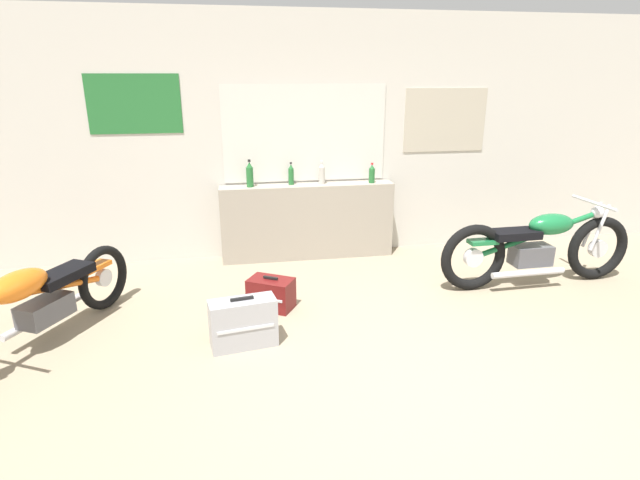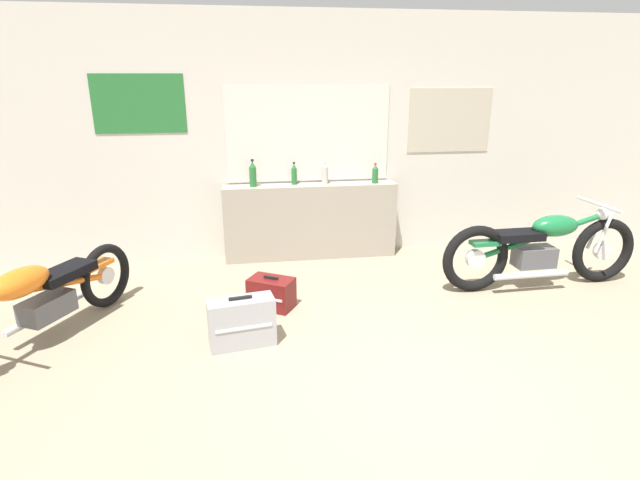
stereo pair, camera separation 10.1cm
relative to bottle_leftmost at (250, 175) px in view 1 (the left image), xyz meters
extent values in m
plane|color=gray|center=(1.08, -2.99, -1.03)|extent=(24.00, 24.00, 0.00)
cube|color=beige|center=(1.08, 0.19, 0.37)|extent=(10.00, 0.06, 2.80)
cube|color=silver|center=(0.66, 0.15, 0.43)|extent=(1.83, 0.01, 1.04)
cube|color=beige|center=(0.66, 0.15, 0.43)|extent=(1.89, 0.01, 1.10)
cube|color=#B2A893|center=(2.37, 0.15, 0.56)|extent=(1.02, 0.01, 0.74)
cube|color=#23662D|center=(-1.19, 0.15, 0.78)|extent=(0.98, 0.01, 0.63)
cube|color=gray|center=(0.66, 0.01, -0.58)|extent=(2.04, 0.28, 0.89)
cylinder|color=#23662D|center=(0.00, 0.00, -0.03)|extent=(0.08, 0.08, 0.22)
cone|color=#23662D|center=(0.00, 0.00, 0.12)|extent=(0.07, 0.07, 0.06)
cylinder|color=black|center=(0.00, 0.00, 0.16)|extent=(0.03, 0.03, 0.02)
cylinder|color=#23662D|center=(0.48, 0.05, -0.04)|extent=(0.06, 0.06, 0.19)
cone|color=#23662D|center=(0.48, 0.05, 0.07)|extent=(0.05, 0.05, 0.05)
cylinder|color=black|center=(0.48, 0.05, 0.11)|extent=(0.03, 0.03, 0.02)
cylinder|color=#B7B2A8|center=(0.84, 0.03, -0.04)|extent=(0.07, 0.07, 0.20)
cone|color=#B7B2A8|center=(0.84, 0.03, 0.08)|extent=(0.06, 0.06, 0.05)
cylinder|color=silver|center=(0.84, 0.03, 0.12)|extent=(0.03, 0.03, 0.02)
cylinder|color=#23662D|center=(1.43, -0.02, -0.05)|extent=(0.07, 0.07, 0.17)
cone|color=#23662D|center=(1.43, -0.02, 0.05)|extent=(0.06, 0.06, 0.05)
cylinder|color=red|center=(1.43, -0.02, 0.09)|extent=(0.03, 0.03, 0.02)
torus|color=black|center=(3.61, -1.21, -0.68)|extent=(0.70, 0.12, 0.70)
cylinder|color=silver|center=(3.61, -1.21, -0.68)|extent=(0.19, 0.08, 0.19)
torus|color=black|center=(2.17, -1.25, -0.68)|extent=(0.70, 0.12, 0.70)
cylinder|color=silver|center=(2.17, -1.25, -0.68)|extent=(0.19, 0.08, 0.19)
cube|color=#4C4C51|center=(2.82, -1.23, -0.70)|extent=(0.41, 0.23, 0.21)
cylinder|color=#196B38|center=(2.82, -1.23, -0.49)|extent=(1.31, 0.09, 0.43)
ellipsoid|color=#196B38|center=(3.01, -1.23, -0.38)|extent=(0.50, 0.25, 0.22)
cube|color=black|center=(2.60, -1.24, -0.46)|extent=(0.50, 0.25, 0.08)
cube|color=#196B38|center=(2.26, -1.25, -0.52)|extent=(0.29, 0.15, 0.04)
cylinder|color=silver|center=(3.54, -1.15, -0.43)|extent=(0.17, 0.04, 0.50)
cylinder|color=silver|center=(3.54, -1.27, -0.43)|extent=(0.17, 0.04, 0.50)
cylinder|color=silver|center=(3.47, -1.22, -0.18)|extent=(0.05, 0.64, 0.03)
sphere|color=silver|center=(3.53, -1.21, -0.28)|extent=(0.13, 0.13, 0.13)
cylinder|color=silver|center=(2.72, -1.38, -0.84)|extent=(0.79, 0.08, 0.06)
torus|color=black|center=(-1.43, -1.04, -0.73)|extent=(0.35, 0.57, 0.60)
cylinder|color=silver|center=(-1.43, -1.04, -0.73)|extent=(0.13, 0.17, 0.17)
cube|color=#4C4C51|center=(-1.75, -1.65, -0.74)|extent=(0.39, 0.48, 0.18)
cylinder|color=orange|center=(-1.75, -1.65, -0.56)|extent=(0.69, 1.25, 0.39)
ellipsoid|color=orange|center=(-1.84, -1.82, -0.44)|extent=(0.45, 0.57, 0.22)
cube|color=black|center=(-1.64, -1.45, -0.52)|extent=(0.45, 0.57, 0.08)
cube|color=orange|center=(-1.47, -1.12, -0.58)|extent=(0.26, 0.33, 0.04)
cylinder|color=silver|center=(-1.82, -1.49, -0.86)|extent=(0.44, 0.77, 0.06)
cube|color=maroon|center=(0.11, -1.33, -0.88)|extent=(0.48, 0.42, 0.29)
cube|color=silver|center=(0.04, -1.44, -0.88)|extent=(0.31, 0.18, 0.02)
cube|color=black|center=(0.11, -1.33, -0.72)|extent=(0.14, 0.09, 0.02)
cube|color=#9E9EA3|center=(-0.17, -1.99, -0.83)|extent=(0.56, 0.29, 0.41)
cube|color=silver|center=(-0.15, -2.10, -0.83)|extent=(0.45, 0.08, 0.02)
cube|color=black|center=(-0.17, -1.99, -0.61)|extent=(0.19, 0.05, 0.02)
camera|label=1|loc=(-0.17, -5.65, 1.08)|focal=28.00mm
camera|label=2|loc=(-0.07, -5.67, 1.08)|focal=28.00mm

